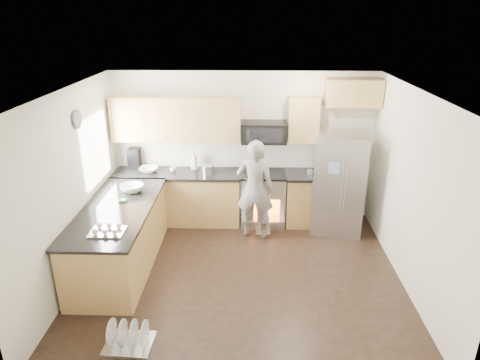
{
  "coord_description": "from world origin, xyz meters",
  "views": [
    {
      "loc": [
        0.14,
        -5.15,
        3.51
      ],
      "look_at": [
        -0.01,
        0.5,
        1.27
      ],
      "focal_mm": 32.0,
      "sensor_mm": 36.0,
      "label": 1
    }
  ],
  "objects_px": {
    "refrigerator": "(338,184)",
    "person": "(255,189)",
    "stove_range": "(263,187)",
    "dish_rack": "(129,339)"
  },
  "relations": [
    {
      "from": "refrigerator",
      "to": "person",
      "type": "bearing_deg",
      "value": -159.79
    },
    {
      "from": "refrigerator",
      "to": "dish_rack",
      "type": "relative_size",
      "value": 3.1
    },
    {
      "from": "stove_range",
      "to": "dish_rack",
      "type": "distance_m",
      "value": 3.51
    },
    {
      "from": "refrigerator",
      "to": "person",
      "type": "xyz_separation_m",
      "value": [
        -1.39,
        -0.25,
        -0.02
      ]
    },
    {
      "from": "person",
      "to": "dish_rack",
      "type": "bearing_deg",
      "value": 69.84
    },
    {
      "from": "stove_range",
      "to": "refrigerator",
      "type": "distance_m",
      "value": 1.28
    },
    {
      "from": "person",
      "to": "dish_rack",
      "type": "height_order",
      "value": "person"
    },
    {
      "from": "person",
      "to": "refrigerator",
      "type": "bearing_deg",
      "value": -161.2
    },
    {
      "from": "person",
      "to": "dish_rack",
      "type": "relative_size",
      "value": 3.04
    },
    {
      "from": "stove_range",
      "to": "refrigerator",
      "type": "xyz_separation_m",
      "value": [
        1.24,
        -0.24,
        0.17
      ]
    }
  ]
}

